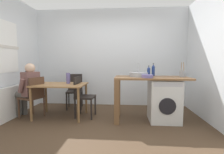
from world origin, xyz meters
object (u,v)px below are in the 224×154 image
(chair_person_seat, at_px, (34,95))
(vase, at_px, (68,78))
(bottle_tall_green, at_px, (149,71))
(mixing_bowl, at_px, (147,76))
(washing_machine, at_px, (164,100))
(bottle_squat_brown, at_px, (153,70))
(chair_opposite, at_px, (82,94))
(seated_person, at_px, (28,87))
(dining_table, at_px, (60,88))
(chair_spare_by_wall, at_px, (75,89))
(utensil_crock, at_px, (182,73))

(chair_person_seat, relative_size, vase, 3.76)
(bottle_tall_green, bearing_deg, mixing_bowl, -101.57)
(washing_machine, relative_size, bottle_squat_brown, 3.11)
(bottle_tall_green, relative_size, bottle_squat_brown, 0.83)
(bottle_tall_green, relative_size, mixing_bowl, 1.03)
(chair_opposite, xyz_separation_m, washing_machine, (1.76, -0.13, -0.08))
(vase, bearing_deg, seated_person, -168.66)
(dining_table, bearing_deg, bottle_tall_green, 2.75)
(chair_spare_by_wall, bearing_deg, washing_machine, 147.98)
(vase, bearing_deg, bottle_tall_green, -0.22)
(dining_table, height_order, bottle_tall_green, bottle_tall_green)
(dining_table, xyz_separation_m, washing_machine, (2.23, -0.07, -0.21))
(bottle_squat_brown, distance_m, utensil_crock, 0.59)
(chair_person_seat, distance_m, utensil_crock, 3.19)
(chair_person_seat, distance_m, washing_machine, 2.79)
(chair_person_seat, xyz_separation_m, vase, (0.70, 0.23, 0.35))
(chair_opposite, relative_size, bottle_tall_green, 3.95)
(dining_table, height_order, washing_machine, washing_machine)
(bottle_squat_brown, bearing_deg, utensil_crock, -19.25)
(chair_person_seat, bearing_deg, vase, -52.47)
(chair_spare_by_wall, bearing_deg, chair_person_seat, 44.17)
(washing_machine, bearing_deg, vase, 175.26)
(chair_spare_by_wall, xyz_separation_m, vase, (0.06, -0.67, 0.35))
(chair_opposite, xyz_separation_m, utensil_crock, (2.13, -0.07, 0.48))
(washing_machine, bearing_deg, dining_table, 178.13)
(seated_person, height_order, washing_machine, seated_person)
(chair_opposite, xyz_separation_m, mixing_bowl, (1.39, -0.32, 0.45))
(bottle_squat_brown, bearing_deg, washing_machine, -52.71)
(chair_opposite, height_order, bottle_squat_brown, bottle_squat_brown)
(dining_table, relative_size, bottle_tall_green, 4.82)
(seated_person, xyz_separation_m, utensil_crock, (3.30, 0.05, 0.32))
(chair_opposite, bearing_deg, vase, -95.30)
(chair_person_seat, height_order, chair_spare_by_wall, same)
(utensil_crock, bearing_deg, bottle_tall_green, 170.29)
(seated_person, xyz_separation_m, bottle_squat_brown, (2.75, 0.24, 0.37))
(chair_person_seat, xyz_separation_m, washing_machine, (2.78, 0.05, -0.08))
(dining_table, xyz_separation_m, mixing_bowl, (1.86, -0.27, 0.31))
(chair_spare_by_wall, xyz_separation_m, washing_machine, (2.15, -0.85, -0.08))
(mixing_bowl, bearing_deg, bottle_tall_green, 78.43)
(seated_person, distance_m, washing_machine, 2.95)
(dining_table, distance_m, chair_spare_by_wall, 0.79)
(washing_machine, height_order, bottle_tall_green, bottle_tall_green)
(chair_opposite, xyz_separation_m, bottle_squat_brown, (1.57, 0.12, 0.54))
(seated_person, bearing_deg, washing_machine, -70.34)
(washing_machine, bearing_deg, utensil_crock, 8.10)
(seated_person, xyz_separation_m, mixing_bowl, (2.56, -0.20, 0.28))
(vase, bearing_deg, chair_opposite, -8.10)
(bottle_squat_brown, height_order, utensil_crock, utensil_crock)
(dining_table, height_order, mixing_bowl, mixing_bowl)
(dining_table, distance_m, washing_machine, 2.25)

